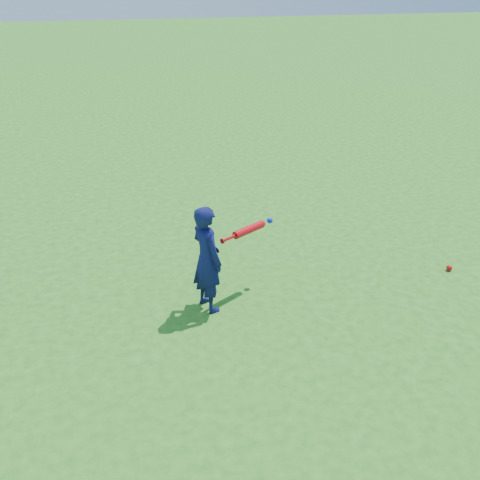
{
  "coord_description": "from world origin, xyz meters",
  "views": [
    {
      "loc": [
        -1.23,
        -4.53,
        3.42
      ],
      "look_at": [
        0.12,
        0.71,
        0.67
      ],
      "focal_mm": 40.0,
      "sensor_mm": 36.0,
      "label": 1
    }
  ],
  "objects": [
    {
      "name": "ground",
      "position": [
        0.0,
        0.0,
        0.0
      ],
      "size": [
        80.0,
        80.0,
        0.0
      ],
      "primitive_type": "plane",
      "color": "#26731B",
      "rests_on": "ground"
    },
    {
      "name": "child",
      "position": [
        -0.31,
        0.46,
        0.62
      ],
      "size": [
        0.44,
        0.53,
        1.24
      ],
      "primitive_type": "imported",
      "rotation": [
        0.0,
        0.0,
        1.94
      ],
      "color": "#0F1348",
      "rests_on": "ground"
    },
    {
      "name": "ground_ball_red",
      "position": [
        2.81,
        0.5,
        0.04
      ],
      "size": [
        0.08,
        0.08,
        0.08
      ],
      "primitive_type": "sphere",
      "color": "red",
      "rests_on": "ground"
    },
    {
      "name": "bat_swing",
      "position": [
        0.26,
        0.73,
        0.79
      ],
      "size": [
        0.71,
        0.44,
        0.09
      ],
      "rotation": [
        0.0,
        0.0,
        0.52
      ],
      "color": "red",
      "rests_on": "ground"
    }
  ]
}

